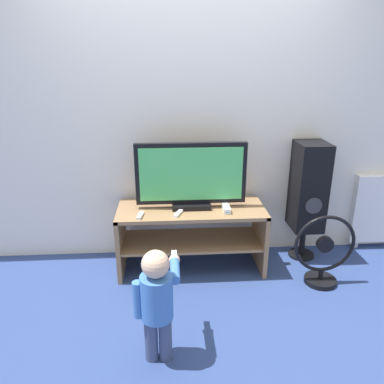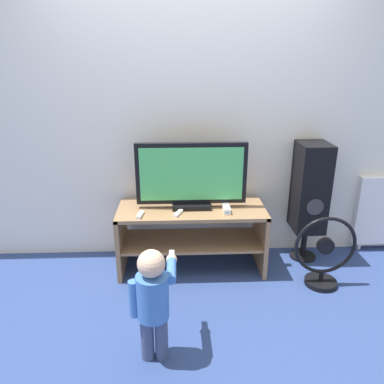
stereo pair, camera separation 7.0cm
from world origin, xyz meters
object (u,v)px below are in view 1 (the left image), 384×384
Objects in this scene: remote_primary at (140,215)px; child at (157,297)px; speaker_tower at (308,188)px; floor_fan at (324,254)px; game_console at (226,208)px; remote_secondary at (178,213)px; radiator at (381,209)px; television at (191,176)px.

child is (0.15, -0.89, -0.13)m from remote_primary.
speaker_tower reaches higher than floor_fan.
speaker_tower is (0.76, 0.20, 0.08)m from game_console.
radiator reaches higher than remote_secondary.
remote_primary is 1.48m from speaker_tower.
game_console is at bearing -167.70° from radiator.
floor_fan is (0.00, -0.45, -0.40)m from speaker_tower.
floor_fan reaches higher than remote_primary.
game_console is 0.28× the size of floor_fan.
remote_secondary is (-0.11, -0.16, -0.26)m from television.
child is at bearing -148.03° from radiator.
remote_primary is at bearing -157.07° from television.
child is 1.51m from floor_fan.
child is at bearing -138.21° from speaker_tower.
game_console reaches higher than floor_fan.
child reaches higher than remote_secondary.
remote_secondary is at bearing -172.17° from game_console.
radiator is at bearing 11.40° from remote_secondary.
remote_primary is 1.01× the size of remote_secondary.
radiator is (1.54, 0.34, -0.19)m from game_console.
remote_secondary is (0.30, 0.02, 0.00)m from remote_primary.
remote_secondary is at bearing -168.60° from radiator.
floor_fan is (1.16, -0.19, -0.30)m from remote_secondary.
remote_primary is at bearing 173.26° from floor_fan.
speaker_tower is 0.84m from radiator.
radiator reaches higher than floor_fan.
game_console reaches higher than remote_primary.
speaker_tower is at bearing 10.65° from remote_primary.
child is (-0.16, -0.91, -0.13)m from remote_secondary.
television is at bearing -172.69° from radiator.
remote_secondary is at bearing -125.81° from television.
radiator is at bearing 9.85° from speaker_tower.
child is (-0.27, -1.07, -0.39)m from television.
child is 1.77m from speaker_tower.
remote_secondary is 1.98m from radiator.
television is at bearing 22.93° from remote_primary.
child is 2.46m from radiator.
remote_primary is 2.28m from radiator.
child is (-0.55, -0.97, -0.14)m from game_console.
television reaches higher than remote_primary.
floor_fan is at bearing -6.74° from remote_primary.
game_console is at bearing -19.80° from television.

